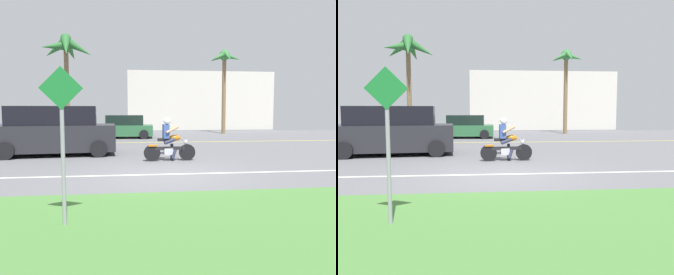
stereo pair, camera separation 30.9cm
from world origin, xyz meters
TOP-DOWN VIEW (x-y plane):
  - ground at (0.00, 3.00)m, footprint 56.00×30.00m
  - grass_median at (0.00, -4.10)m, footprint 56.00×3.80m
  - lane_line_near at (0.00, -0.07)m, footprint 50.40×0.12m
  - lane_line_far at (0.00, 8.73)m, footprint 50.40×0.12m
  - motorcyclist at (0.37, 2.29)m, footprint 1.81×0.59m
  - suv_nearby at (-3.88, 4.23)m, footprint 4.80×2.42m
  - parked_car_0 at (-6.50, 11.26)m, footprint 4.29×2.08m
  - parked_car_1 at (-1.46, 11.75)m, footprint 4.00×2.15m
  - palm_tree_0 at (5.91, 14.71)m, footprint 2.38×2.47m
  - palm_tree_1 at (-5.51, 15.31)m, footprint 3.85×3.88m
  - street_sign at (-1.95, -3.95)m, footprint 0.62×0.06m
  - building_far at (5.28, 21.00)m, footprint 12.93×4.00m

SIDE VIEW (x-z plane):
  - ground at x=0.00m, z-range -0.04..0.00m
  - lane_line_near at x=0.00m, z-range 0.00..0.01m
  - lane_line_far at x=0.00m, z-range 0.00..0.01m
  - grass_median at x=0.00m, z-range 0.00..0.06m
  - motorcyclist at x=0.37m, z-range -0.12..1.39m
  - parked_car_1 at x=-1.46m, z-range -0.04..1.39m
  - parked_car_0 at x=-6.50m, z-range -0.06..1.61m
  - suv_nearby at x=-3.88m, z-range -0.03..1.88m
  - street_sign at x=-1.95m, z-range 0.27..2.66m
  - building_far at x=5.28m, z-range 0.00..5.11m
  - palm_tree_0 at x=5.91m, z-range 1.95..8.11m
  - palm_tree_1 at x=-5.51m, z-range 2.31..9.37m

